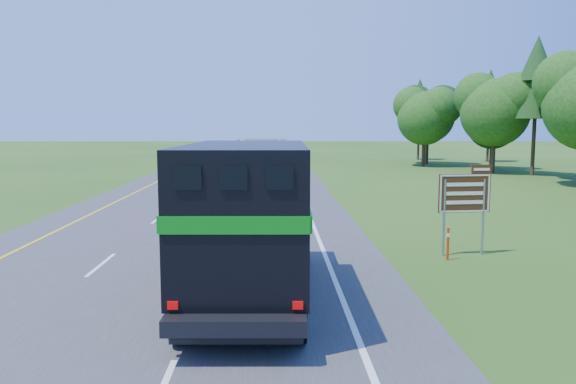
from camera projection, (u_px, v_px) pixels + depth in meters
name	position (u px, v px, depth m)	size (l,w,h in m)	color
road	(237.00, 169.00, 56.81)	(15.00, 260.00, 0.04)	#38383A
lane_markings	(237.00, 169.00, 56.81)	(11.15, 260.00, 0.01)	yellow
horse_truck	(249.00, 216.00, 14.45)	(3.05, 9.12, 4.01)	black
white_suv	(200.00, 161.00, 57.40)	(2.59, 5.62, 1.56)	silver
far_car	(242.00, 142.00, 127.43)	(1.62, 4.03, 1.37)	silver
exit_sign	(465.00, 197.00, 19.33)	(1.86, 0.24, 3.15)	gray
delineator	(448.00, 243.00, 18.76)	(0.09, 0.05, 1.10)	red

